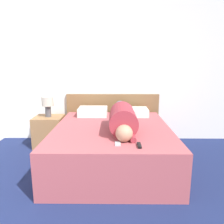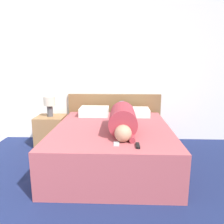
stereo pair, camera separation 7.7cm
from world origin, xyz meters
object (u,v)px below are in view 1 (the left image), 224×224
table_lamp (48,104)px  person_lying (122,117)px  pillow_near_headboard (93,112)px  nightstand (49,131)px  bed (112,145)px  pillow_second (134,112)px  tv_remote (139,145)px  cell_phone (118,144)px

table_lamp → person_lying: 1.47m
person_lying → pillow_near_headboard: person_lying is taller
nightstand → bed: bearing=-32.2°
bed → pillow_second: bearing=61.9°
person_lying → tv_remote: (0.16, -0.75, -0.14)m
table_lamp → tv_remote: (1.44, -1.48, -0.20)m
bed → table_lamp: 1.43m
nightstand → person_lying: 1.54m
bed → tv_remote: 0.88m
nightstand → pillow_second: bearing=-0.2°
pillow_near_headboard → cell_phone: pillow_near_headboard is taller
table_lamp → pillow_near_headboard: table_lamp is taller
person_lying → tv_remote: bearing=-78.0°
pillow_second → tv_remote: size_ratio=3.13×
bed → nightstand: 1.34m
pillow_second → table_lamp: bearing=179.8°
pillow_near_headboard → bed: bearing=-64.2°
cell_phone → nightstand: bearing=130.4°
pillow_second → tv_remote: 1.48m
table_lamp → tv_remote: bearing=-45.8°
nightstand → cell_phone: (1.20, -1.42, 0.30)m
bed → pillow_near_headboard: 0.86m
person_lying → pillow_near_headboard: size_ratio=3.34×
table_lamp → pillow_near_headboard: size_ratio=0.73×
table_lamp → tv_remote: 2.07m
nightstand → person_lying: size_ratio=0.33×
person_lying → tv_remote: 0.78m
bed → person_lying: bearing=-6.7°
pillow_near_headboard → nightstand: bearing=179.7°
bed → table_lamp: bearing=147.8°
person_lying → bed: bearing=173.3°
table_lamp → nightstand: bearing=-90.0°
bed → pillow_second: pillow_second is taller
bed → pillow_near_headboard: size_ratio=3.98×
tv_remote → person_lying: bearing=102.0°
bed → pillow_near_headboard: (-0.34, 0.71, 0.35)m
bed → tv_remote: (0.30, -0.77, 0.29)m
nightstand → pillow_near_headboard: pillow_near_headboard is taller
table_lamp → cell_phone: size_ratio=2.75×
pillow_near_headboard → pillow_second: pillow_near_headboard is taller
cell_phone → bed: bearing=95.7°
person_lying → cell_phone: 0.70m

